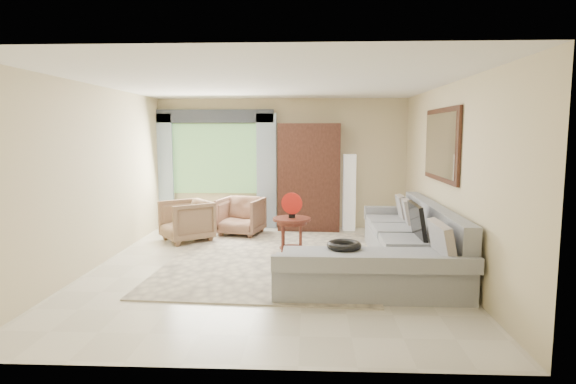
{
  "coord_description": "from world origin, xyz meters",
  "views": [
    {
      "loc": [
        0.58,
        -6.71,
        1.93
      ],
      "look_at": [
        0.25,
        0.35,
        1.05
      ],
      "focal_mm": 30.0,
      "sensor_mm": 36.0,
      "label": 1
    }
  ],
  "objects_px": {
    "sectional_sofa": "(397,252)",
    "armchair_right": "(241,216)",
    "armoire": "(309,177)",
    "potted_plant": "(179,220)",
    "tv_screen": "(417,221)",
    "coffee_table": "(292,236)",
    "floor_lamp": "(349,192)",
    "armchair_left": "(186,221)"
  },
  "relations": [
    {
      "from": "armchair_right",
      "to": "tv_screen",
      "type": "bearing_deg",
      "value": -25.88
    },
    {
      "from": "tv_screen",
      "to": "armoire",
      "type": "height_order",
      "value": "armoire"
    },
    {
      "from": "armchair_left",
      "to": "potted_plant",
      "type": "bearing_deg",
      "value": 168.62
    },
    {
      "from": "sectional_sofa",
      "to": "armoire",
      "type": "height_order",
      "value": "armoire"
    },
    {
      "from": "coffee_table",
      "to": "armchair_right",
      "type": "height_order",
      "value": "armchair_right"
    },
    {
      "from": "coffee_table",
      "to": "floor_lamp",
      "type": "height_order",
      "value": "floor_lamp"
    },
    {
      "from": "coffee_table",
      "to": "armoire",
      "type": "height_order",
      "value": "armoire"
    },
    {
      "from": "tv_screen",
      "to": "coffee_table",
      "type": "distance_m",
      "value": 2.0
    },
    {
      "from": "armchair_left",
      "to": "floor_lamp",
      "type": "distance_m",
      "value": 3.21
    },
    {
      "from": "armchair_right",
      "to": "potted_plant",
      "type": "relative_size",
      "value": 1.47
    },
    {
      "from": "sectional_sofa",
      "to": "armchair_left",
      "type": "height_order",
      "value": "sectional_sofa"
    },
    {
      "from": "sectional_sofa",
      "to": "floor_lamp",
      "type": "xyz_separation_m",
      "value": [
        -0.43,
        2.96,
        0.47
      ]
    },
    {
      "from": "tv_screen",
      "to": "armchair_left",
      "type": "distance_m",
      "value": 4.09
    },
    {
      "from": "sectional_sofa",
      "to": "tv_screen",
      "type": "xyz_separation_m",
      "value": [
        0.27,
        0.04,
        0.44
      ]
    },
    {
      "from": "potted_plant",
      "to": "armoire",
      "type": "distance_m",
      "value": 2.64
    },
    {
      "from": "tv_screen",
      "to": "floor_lamp",
      "type": "bearing_deg",
      "value": 103.48
    },
    {
      "from": "armoire",
      "to": "armchair_left",
      "type": "bearing_deg",
      "value": -153.03
    },
    {
      "from": "tv_screen",
      "to": "armchair_right",
      "type": "height_order",
      "value": "tv_screen"
    },
    {
      "from": "armchair_right",
      "to": "armoire",
      "type": "distance_m",
      "value": 1.55
    },
    {
      "from": "sectional_sofa",
      "to": "armchair_left",
      "type": "bearing_deg",
      "value": 152.24
    },
    {
      "from": "armoire",
      "to": "floor_lamp",
      "type": "bearing_deg",
      "value": 4.29
    },
    {
      "from": "potted_plant",
      "to": "armoire",
      "type": "height_order",
      "value": "armoire"
    },
    {
      "from": "armchair_right",
      "to": "coffee_table",
      "type": "bearing_deg",
      "value": -41.15
    },
    {
      "from": "armchair_right",
      "to": "floor_lamp",
      "type": "xyz_separation_m",
      "value": [
        2.08,
        0.61,
        0.39
      ]
    },
    {
      "from": "tv_screen",
      "to": "coffee_table",
      "type": "bearing_deg",
      "value": 154.07
    },
    {
      "from": "sectional_sofa",
      "to": "armchair_right",
      "type": "distance_m",
      "value": 3.44
    },
    {
      "from": "coffee_table",
      "to": "armchair_right",
      "type": "bearing_deg",
      "value": 124.91
    },
    {
      "from": "coffee_table",
      "to": "floor_lamp",
      "type": "distance_m",
      "value": 2.36
    },
    {
      "from": "tv_screen",
      "to": "potted_plant",
      "type": "height_order",
      "value": "tv_screen"
    },
    {
      "from": "potted_plant",
      "to": "coffee_table",
      "type": "bearing_deg",
      "value": -34.88
    },
    {
      "from": "armchair_left",
      "to": "potted_plant",
      "type": "relative_size",
      "value": 1.51
    },
    {
      "from": "armchair_right",
      "to": "armoire",
      "type": "xyz_separation_m",
      "value": [
        1.28,
        0.55,
        0.69
      ]
    },
    {
      "from": "sectional_sofa",
      "to": "armchair_right",
      "type": "bearing_deg",
      "value": 136.87
    },
    {
      "from": "sectional_sofa",
      "to": "coffee_table",
      "type": "bearing_deg",
      "value": 149.13
    },
    {
      "from": "armchair_right",
      "to": "floor_lamp",
      "type": "bearing_deg",
      "value": 30.23
    },
    {
      "from": "armoire",
      "to": "coffee_table",
      "type": "bearing_deg",
      "value": -97.29
    },
    {
      "from": "armchair_right",
      "to": "floor_lamp",
      "type": "relative_size",
      "value": 0.52
    },
    {
      "from": "sectional_sofa",
      "to": "armoire",
      "type": "relative_size",
      "value": 1.65
    },
    {
      "from": "armchair_left",
      "to": "armchair_right",
      "type": "xyz_separation_m",
      "value": [
        0.9,
        0.56,
        -0.01
      ]
    },
    {
      "from": "armchair_right",
      "to": "potted_plant",
      "type": "xyz_separation_m",
      "value": [
        -1.2,
        0.09,
        -0.09
      ]
    },
    {
      "from": "armchair_left",
      "to": "armchair_right",
      "type": "relative_size",
      "value": 1.03
    },
    {
      "from": "armoire",
      "to": "potted_plant",
      "type": "bearing_deg",
      "value": -169.44
    }
  ]
}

